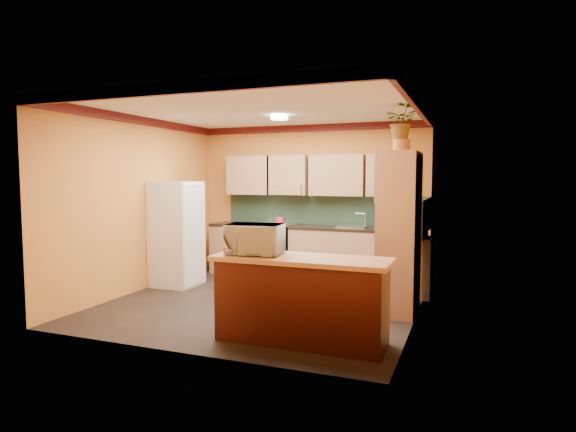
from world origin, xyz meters
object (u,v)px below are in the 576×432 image
(base_cabinets_back, at_px, (309,253))
(microwave, at_px, (255,239))
(fridge, at_px, (177,234))
(pantry, at_px, (399,233))
(breakfast_bar, at_px, (301,302))
(stove, at_px, (276,250))

(base_cabinets_back, xyz_separation_m, microwave, (0.43, -3.18, 0.66))
(fridge, height_order, pantry, pantry)
(pantry, xyz_separation_m, microwave, (-1.34, -1.59, 0.05))
(fridge, relative_size, pantry, 0.81)
(pantry, relative_size, breakfast_bar, 1.17)
(pantry, bearing_deg, breakfast_bar, -116.82)
(pantry, bearing_deg, stove, 146.42)
(stove, bearing_deg, microwave, -71.63)
(base_cabinets_back, distance_m, stove, 0.63)
(breakfast_bar, height_order, microwave, microwave)
(base_cabinets_back, bearing_deg, microwave, -82.28)
(breakfast_bar, relative_size, microwave, 3.01)
(base_cabinets_back, xyz_separation_m, breakfast_bar, (0.97, -3.18, 0.00))
(fridge, bearing_deg, breakfast_bar, -33.43)
(stove, bearing_deg, pantry, -33.58)
(pantry, height_order, breakfast_bar, pantry)
(pantry, relative_size, microwave, 3.51)
(stove, relative_size, pantry, 0.43)
(base_cabinets_back, relative_size, fridge, 2.15)
(base_cabinets_back, bearing_deg, breakfast_bar, -72.98)
(base_cabinets_back, relative_size, breakfast_bar, 2.03)
(microwave, bearing_deg, breakfast_bar, -7.12)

